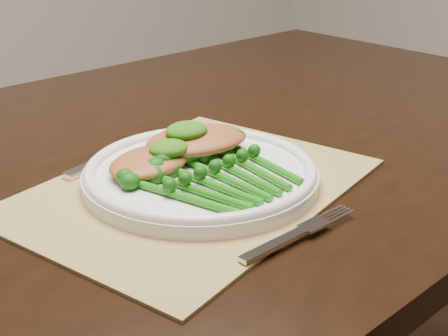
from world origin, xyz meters
TOP-DOWN VIEW (x-y plane):
  - placemat at (0.03, -0.09)m, footprint 0.51×0.44m
  - dinner_plate at (0.04, -0.09)m, footprint 0.29×0.29m
  - knife at (-0.01, 0.04)m, footprint 0.22×0.09m
  - fork at (0.06, -0.26)m, footprint 0.17×0.04m
  - chicken_fillet_left at (-0.01, -0.05)m, footprint 0.14×0.11m
  - chicken_fillet_right at (0.06, -0.04)m, footprint 0.15×0.11m
  - pesto_dollop_left at (0.01, -0.06)m, footprint 0.05×0.04m
  - pesto_dollop_right at (0.05, -0.04)m, footprint 0.06×0.05m
  - broccolini_bundle at (0.04, -0.14)m, footprint 0.19×0.20m

SIDE VIEW (x-z plane):
  - placemat at x=0.03m, z-range 0.75..0.75m
  - fork at x=0.06m, z-range 0.76..0.76m
  - knife at x=-0.01m, z-range 0.75..0.76m
  - dinner_plate at x=0.04m, z-range 0.75..0.78m
  - broccolini_bundle at x=0.04m, z-range 0.76..0.79m
  - chicken_fillet_left at x=-0.01m, z-range 0.77..0.79m
  - chicken_fillet_right at x=0.06m, z-range 0.78..0.80m
  - pesto_dollop_left at x=0.01m, z-range 0.79..0.81m
  - pesto_dollop_right at x=0.05m, z-range 0.80..0.82m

